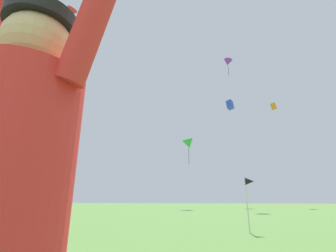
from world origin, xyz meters
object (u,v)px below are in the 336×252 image
distant_kite_green_mid_right (188,144)px  distant_kite_red_high_right (71,13)px  distant_kite_purple_low_right (228,62)px  distant_kite_orange_mid_left (273,106)px  distant_kite_blue_high_left (230,105)px  marker_flag (249,184)px  kite_flyer_person (4,219)px

distant_kite_green_mid_right → distant_kite_red_high_right: bearing=-137.0°
distant_kite_purple_low_right → distant_kite_green_mid_right: (-5.33, -0.54, -10.71)m
distant_kite_green_mid_right → distant_kite_orange_mid_left: bearing=30.3°
distant_kite_green_mid_right → distant_kite_blue_high_left: size_ratio=2.00×
distant_kite_purple_low_right → distant_kite_green_mid_right: 11.98m
distant_kite_purple_low_right → distant_kite_orange_mid_left: 10.23m
distant_kite_green_mid_right → marker_flag: 19.79m
kite_flyer_person → distant_kite_green_mid_right: distant_kite_green_mid_right is taller
distant_kite_red_high_right → marker_flag: distant_kite_red_high_right is taller
kite_flyer_person → distant_kite_red_high_right: 26.62m
distant_kite_green_mid_right → distant_kite_blue_high_left: (6.08, 7.78, 7.73)m
distant_kite_purple_low_right → distant_kite_red_high_right: bearing=-146.8°
kite_flyer_person → distant_kite_blue_high_left: distant_kite_blue_high_left is taller
kite_flyer_person → distant_kite_purple_low_right: (4.20, 26.68, 16.94)m
distant_kite_red_high_right → distant_kite_orange_mid_left: distant_kite_red_high_right is taller
kite_flyer_person → distant_kite_blue_high_left: 37.01m
distant_kite_red_high_right → distant_kite_purple_low_right: 19.02m
distant_kite_orange_mid_left → marker_flag: bearing=-109.4°
distant_kite_purple_low_right → distant_kite_blue_high_left: 7.87m
distant_kite_red_high_right → distant_kite_blue_high_left: bearing=46.6°
distant_kite_red_high_right → distant_kite_orange_mid_left: (22.74, 16.97, -4.44)m
distant_kite_blue_high_left → distant_kite_orange_mid_left: size_ratio=1.24×
distant_kite_purple_low_right → distant_kite_orange_mid_left: (6.83, 6.56, -3.87)m
kite_flyer_person → distant_kite_blue_high_left: size_ratio=1.24×
kite_flyer_person → marker_flag: (1.97, 7.45, 0.50)m
distant_kite_green_mid_right → distant_kite_orange_mid_left: 15.65m
distant_kite_blue_high_left → distant_kite_orange_mid_left: distant_kite_blue_high_left is taller
kite_flyer_person → distant_kite_purple_low_right: bearing=81.0°
distant_kite_green_mid_right → marker_flag: size_ratio=1.88×
kite_flyer_person → marker_flag: kite_flyer_person is taller
marker_flag → kite_flyer_person: bearing=-104.8°
distant_kite_orange_mid_left → marker_flag: size_ratio=0.76×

